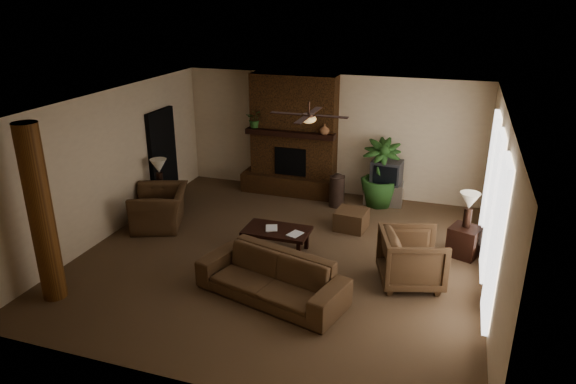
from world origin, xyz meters
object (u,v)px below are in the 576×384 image
(floor_plant, at_px, (379,187))
(lamp_left, at_px, (159,168))
(armchair_right, at_px, (412,256))
(armchair_left, at_px, (159,202))
(tv_stand, at_px, (384,193))
(ottoman, at_px, (351,220))
(coffee_table, at_px, (277,232))
(log_column, at_px, (41,215))
(lamp_right, at_px, (469,203))
(floor_vase, at_px, (337,188))
(sofa, at_px, (271,271))
(side_table_left, at_px, (161,200))
(side_table_right, at_px, (464,241))

(floor_plant, distance_m, lamp_left, 4.86)
(armchair_right, distance_m, lamp_left, 5.67)
(armchair_left, xyz_separation_m, tv_stand, (4.16, 2.66, -0.27))
(ottoman, xyz_separation_m, tv_stand, (0.41, 1.60, 0.05))
(coffee_table, xyz_separation_m, tv_stand, (1.52, 2.97, -0.12))
(ottoman, distance_m, tv_stand, 1.65)
(log_column, height_order, armchair_left, log_column)
(log_column, bearing_deg, lamp_right, 29.95)
(lamp_left, bearing_deg, tv_stand, 23.92)
(tv_stand, distance_m, floor_vase, 1.11)
(sofa, relative_size, lamp_right, 3.65)
(floor_vase, xyz_separation_m, side_table_left, (-3.56, -1.52, -0.16))
(tv_stand, xyz_separation_m, lamp_left, (-4.53, -2.01, 0.75))
(tv_stand, height_order, lamp_left, lamp_left)
(log_column, relative_size, lamp_left, 4.31)
(log_column, bearing_deg, ottoman, 45.24)
(armchair_right, height_order, floor_plant, armchair_right)
(lamp_left, bearing_deg, side_table_left, -90.00)
(log_column, distance_m, armchair_left, 3.02)
(log_column, relative_size, armchair_right, 2.80)
(coffee_table, xyz_separation_m, side_table_left, (-3.01, 0.95, -0.10))
(side_table_left, xyz_separation_m, lamp_left, (0.00, 0.02, 0.73))
(lamp_left, distance_m, lamp_right, 6.30)
(floor_plant, relative_size, side_table_right, 2.75)
(floor_plant, bearing_deg, side_table_left, -156.91)
(tv_stand, bearing_deg, side_table_left, -158.87)
(sofa, height_order, ottoman, sofa)
(floor_vase, distance_m, side_table_right, 3.16)
(tv_stand, bearing_deg, armchair_left, -150.36)
(floor_vase, xyz_separation_m, side_table_right, (2.74, -1.57, -0.16))
(side_table_left, height_order, lamp_left, lamp_left)
(sofa, relative_size, side_table_left, 4.31)
(tv_stand, height_order, floor_vase, floor_vase)
(sofa, height_order, coffee_table, sofa)
(side_table_right, bearing_deg, floor_plant, 133.74)
(armchair_right, bearing_deg, side_table_right, -49.05)
(side_table_left, bearing_deg, log_column, -86.75)
(side_table_right, bearing_deg, ottoman, 167.63)
(tv_stand, bearing_deg, sofa, -106.41)
(armchair_right, relative_size, coffee_table, 0.83)
(ottoman, height_order, floor_vase, floor_vase)
(log_column, relative_size, side_table_left, 5.09)
(lamp_right, bearing_deg, ottoman, 168.67)
(floor_vase, bearing_deg, lamp_left, -157.07)
(armchair_left, relative_size, armchair_right, 1.20)
(armchair_left, relative_size, side_table_right, 2.18)
(floor_plant, height_order, side_table_left, floor_plant)
(lamp_left, bearing_deg, side_table_right, -0.61)
(coffee_table, bearing_deg, ottoman, 51.04)
(side_table_left, distance_m, side_table_right, 6.30)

